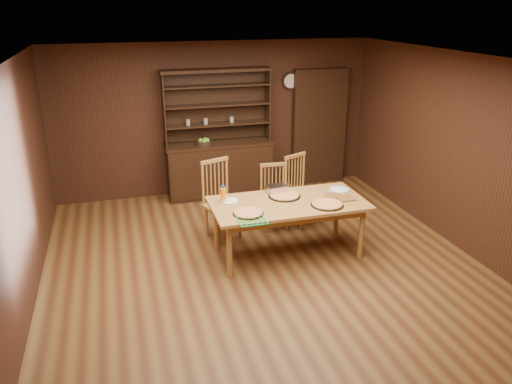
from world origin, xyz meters
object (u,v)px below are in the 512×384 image
object	(u,v)px
chair_center	(274,194)
chair_left	(219,196)
juice_bottle	(223,194)
chair_right	(299,187)
china_hutch	(219,162)
dining_table	(288,207)

from	to	relation	value
chair_center	chair_left	bearing A→B (deg)	-170.41
juice_bottle	chair_right	bearing A→B (deg)	27.62
chair_right	juice_bottle	bearing A→B (deg)	-176.92
china_hutch	chair_left	distance (m)	1.66
chair_right	juice_bottle	world-z (taller)	chair_right
chair_left	chair_right	size ratio (longest dim) A/B	1.06
chair_right	juice_bottle	xyz separation A→B (m)	(-1.32, -0.69, 0.29)
chair_left	juice_bottle	xyz separation A→B (m)	(-0.06, -0.56, 0.25)
chair_right	juice_bottle	size ratio (longest dim) A/B	4.71
chair_left	chair_right	bearing A→B (deg)	-14.64
china_hutch	chair_center	size ratio (longest dim) A/B	2.24
china_hutch	chair_center	world-z (taller)	china_hutch
china_hutch	chair_right	xyz separation A→B (m)	(0.91, -1.50, -0.03)
china_hutch	juice_bottle	xyz separation A→B (m)	(-0.41, -2.19, 0.26)
dining_table	juice_bottle	bearing A→B (deg)	163.74
dining_table	chair_left	bearing A→B (deg)	133.20
chair_left	chair_right	world-z (taller)	chair_left
dining_table	chair_left	size ratio (longest dim) A/B	1.78
chair_right	juice_bottle	distance (m)	1.52
dining_table	chair_center	xyz separation A→B (m)	(0.09, 0.89, -0.16)
chair_right	chair_center	bearing A→B (deg)	160.52
chair_left	chair_center	distance (m)	0.86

